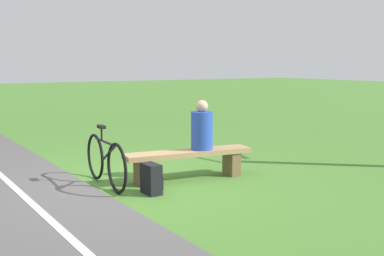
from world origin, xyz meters
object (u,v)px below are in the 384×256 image
(bench, at_px, (188,159))
(bicycle, at_px, (105,161))
(person_seated, at_px, (202,128))
(backpack, at_px, (152,179))

(bench, xyz_separation_m, bicycle, (1.26, -0.32, 0.05))
(bench, bearing_deg, bicycle, -6.54)
(bench, bearing_deg, person_seated, -180.00)
(bicycle, bearing_deg, backpack, 29.05)
(backpack, bearing_deg, bicycle, -63.38)
(person_seated, xyz_separation_m, bicycle, (1.50, -0.35, -0.42))
(bench, relative_size, backpack, 4.88)
(bench, relative_size, person_seated, 2.67)
(backpack, bearing_deg, bench, -153.45)
(person_seated, relative_size, bicycle, 0.47)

